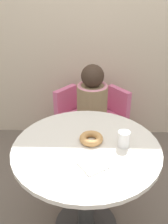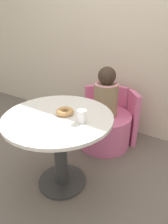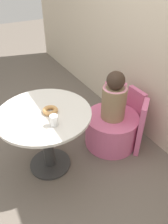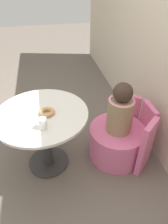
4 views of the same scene
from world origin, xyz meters
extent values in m
plane|color=#665B51|center=(0.00, 0.00, 0.00)|extent=(12.00, 12.00, 0.00)
cylinder|color=#333333|center=(-0.07, -0.03, 0.01)|extent=(0.40, 0.40, 0.02)
cylinder|color=#333333|center=(-0.07, -0.03, 0.31)|extent=(0.10, 0.10, 0.59)
cylinder|color=silver|center=(-0.07, -0.03, 0.62)|extent=(0.80, 0.80, 0.02)
cylinder|color=#DB6693|center=(-0.04, 0.68, 0.18)|extent=(0.56, 0.56, 0.35)
cube|color=#DB6693|center=(-0.04, 0.98, 0.29)|extent=(0.24, 0.05, 0.58)
cube|color=#DB6693|center=(0.19, 0.87, 0.29)|extent=(0.19, 0.21, 0.58)
cube|color=#DB6693|center=(-0.27, 0.87, 0.29)|extent=(0.19, 0.21, 0.58)
cylinder|color=#937A56|center=(-0.04, 0.68, 0.52)|extent=(0.24, 0.24, 0.33)
torus|color=pink|center=(-0.04, 0.68, 0.68)|extent=(0.24, 0.24, 0.04)
sphere|color=#38281E|center=(-0.04, 0.68, 0.77)|extent=(0.18, 0.18, 0.18)
torus|color=tan|center=(-0.05, 0.02, 0.66)|extent=(0.13, 0.13, 0.04)
cylinder|color=white|center=(0.13, -0.02, 0.68)|extent=(0.06, 0.06, 0.09)
cube|color=white|center=(-0.04, -0.18, 0.64)|extent=(0.16, 0.16, 0.01)
camera|label=1|loc=(-0.05, -1.17, 1.48)|focal=42.00mm
camera|label=2|loc=(0.78, -1.01, 1.29)|focal=32.00mm
camera|label=3|loc=(1.38, -0.47, 1.69)|focal=35.00mm
camera|label=4|loc=(1.33, 0.05, 1.65)|focal=32.00mm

